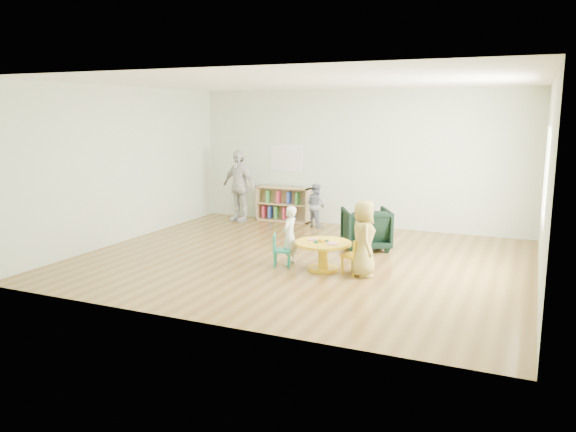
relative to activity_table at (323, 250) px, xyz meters
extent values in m
plane|color=brown|center=(-0.52, 0.40, -0.29)|extent=(7.00, 7.00, 0.00)
cube|color=white|center=(-0.52, 0.40, 2.46)|extent=(7.00, 6.00, 0.10)
cube|color=beige|center=(-0.52, 3.40, 1.11)|extent=(7.00, 0.10, 2.80)
cube|color=beige|center=(-0.52, -2.60, 1.11)|extent=(7.00, 0.10, 2.80)
cube|color=beige|center=(-4.02, 0.40, 1.11)|extent=(0.10, 6.00, 2.80)
cube|color=beige|center=(2.98, 0.40, 1.11)|extent=(0.10, 6.00, 2.80)
cube|color=white|center=(2.96, 0.70, 1.21)|extent=(0.02, 1.60, 1.30)
cylinder|color=gold|center=(0.00, 0.00, -0.10)|extent=(0.15, 0.15, 0.39)
cylinder|color=gold|center=(0.00, 0.00, -0.28)|extent=(0.47, 0.47, 0.04)
cylinder|color=gold|center=(0.00, 0.00, 0.11)|extent=(0.85, 0.85, 0.04)
cylinder|color=pink|center=(-0.19, 0.05, 0.14)|extent=(0.15, 0.15, 0.02)
cylinder|color=pink|center=(0.17, -0.08, 0.14)|extent=(0.17, 0.17, 0.02)
cylinder|color=gold|center=(-0.02, -0.02, 0.15)|extent=(0.12, 0.11, 0.04)
cylinder|color=#116534|center=(-0.08, -0.07, 0.15)|extent=(0.05, 0.05, 0.02)
cylinder|color=#116534|center=(0.05, 0.04, 0.15)|extent=(0.05, 0.05, 0.02)
cube|color=red|center=(-0.01, 0.05, 0.14)|extent=(0.07, 0.07, 0.02)
cube|color=orange|center=(-0.15, 0.03, 0.14)|extent=(0.05, 0.05, 0.02)
cube|color=blue|center=(0.04, 0.06, 0.14)|extent=(0.06, 0.06, 0.02)
cube|color=#116534|center=(-0.08, -0.10, 0.14)|extent=(0.07, 0.07, 0.02)
cube|color=red|center=(-0.07, 0.04, 0.14)|extent=(0.07, 0.07, 0.02)
cube|color=#18886B|center=(-0.64, -0.09, -0.05)|extent=(0.34, 0.34, 0.04)
cube|color=#18886B|center=(-0.75, -0.12, 0.09)|extent=(0.11, 0.26, 0.23)
cylinder|color=#18886B|center=(-0.78, -0.02, -0.18)|extent=(0.03, 0.03, 0.23)
cylinder|color=#18886B|center=(-0.71, -0.22, -0.18)|extent=(0.03, 0.03, 0.23)
cylinder|color=#18886B|center=(-0.58, 0.05, -0.18)|extent=(0.03, 0.03, 0.23)
cylinder|color=#18886B|center=(-0.50, -0.15, -0.18)|extent=(0.03, 0.03, 0.23)
cube|color=gold|center=(0.48, -0.02, -0.03)|extent=(0.37, 0.37, 0.04)
cube|color=gold|center=(0.59, -0.07, 0.11)|extent=(0.14, 0.27, 0.25)
cylinder|color=gold|center=(0.54, -0.17, -0.17)|extent=(0.03, 0.03, 0.25)
cylinder|color=gold|center=(0.63, 0.04, -0.17)|extent=(0.03, 0.03, 0.25)
cylinder|color=gold|center=(0.33, -0.08, -0.17)|extent=(0.03, 0.03, 0.25)
cylinder|color=gold|center=(0.42, 0.13, -0.17)|extent=(0.03, 0.03, 0.25)
cube|color=tan|center=(-2.71, 3.23, 0.08)|extent=(0.03, 0.30, 0.75)
cube|color=tan|center=(-1.54, 3.23, 0.08)|extent=(0.03, 0.30, 0.75)
cube|color=tan|center=(-2.12, 3.23, -0.28)|extent=(1.20, 0.30, 0.03)
cube|color=tan|center=(-2.12, 3.23, 0.44)|extent=(1.20, 0.30, 0.03)
cube|color=tan|center=(-2.12, 3.23, 0.08)|extent=(1.14, 0.28, 0.03)
cube|color=tan|center=(-2.12, 3.37, 0.08)|extent=(1.20, 0.02, 0.75)
cube|color=#D4384D|center=(-2.57, 3.21, -0.11)|extent=(0.04, 0.18, 0.26)
cube|color=#3552B9|center=(-2.42, 3.21, -0.11)|extent=(0.04, 0.18, 0.26)
cube|color=#449444|center=(-2.27, 3.21, -0.11)|extent=(0.04, 0.18, 0.26)
cube|color=#D4384D|center=(-2.07, 3.21, -0.11)|extent=(0.04, 0.18, 0.26)
cube|color=#3552B9|center=(-1.87, 3.21, -0.11)|extent=(0.04, 0.18, 0.26)
cube|color=#449444|center=(-2.47, 3.21, 0.23)|extent=(0.04, 0.18, 0.26)
cube|color=#D4384D|center=(-2.22, 3.21, 0.23)|extent=(0.04, 0.18, 0.26)
cube|color=#3552B9|center=(-1.97, 3.21, 0.23)|extent=(0.04, 0.18, 0.26)
cube|color=#449444|center=(-1.77, 3.21, 0.23)|extent=(0.04, 0.18, 0.26)
cube|color=white|center=(-2.12, 3.39, 1.06)|extent=(0.74, 0.01, 0.54)
cube|color=red|center=(-2.12, 3.38, 1.06)|extent=(0.70, 0.00, 0.50)
imported|color=black|center=(0.23, 1.50, 0.06)|extent=(1.05, 1.06, 0.72)
imported|color=silver|center=(-0.58, 0.05, 0.17)|extent=(0.23, 0.34, 0.92)
imported|color=yellow|center=(0.65, -0.09, 0.26)|extent=(0.54, 0.64, 1.11)
imported|color=#18233E|center=(-1.25, 2.93, 0.16)|extent=(0.55, 0.50, 0.90)
imported|color=silver|center=(-2.99, 2.83, 0.48)|extent=(0.97, 0.61, 1.54)
camera|label=1|loc=(2.83, -7.71, 2.06)|focal=35.00mm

